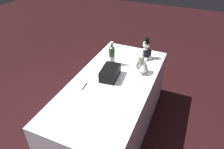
# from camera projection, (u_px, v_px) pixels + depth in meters

# --- Properties ---
(ground_plane) EXTENTS (12.00, 12.00, 0.00)m
(ground_plane) POSITION_uv_depth(u_px,v_px,m) (112.00, 128.00, 2.73)
(ground_plane) COLOR black
(reception_table) EXTENTS (1.83, 0.87, 0.77)m
(reception_table) POSITION_uv_depth(u_px,v_px,m) (112.00, 107.00, 2.51)
(reception_table) COLOR white
(reception_table) RESTS_ON ground_plane
(teddy_bear_groom) EXTENTS (0.15, 0.15, 0.29)m
(teddy_bear_groom) POSITION_uv_depth(u_px,v_px,m) (146.00, 51.00, 2.67)
(teddy_bear_groom) COLOR beige
(teddy_bear_groom) RESTS_ON reception_table
(teddy_bear_bride) EXTENTS (0.17, 0.21, 0.24)m
(teddy_bear_bride) POSITION_uv_depth(u_px,v_px,m) (141.00, 65.00, 2.39)
(teddy_bear_bride) COLOR white
(teddy_bear_bride) RESTS_ON reception_table
(champagne_bottle) EXTENTS (0.08, 0.08, 0.31)m
(champagne_bottle) POSITION_uv_depth(u_px,v_px,m) (112.00, 55.00, 2.53)
(champagne_bottle) COLOR #274123
(champagne_bottle) RESTS_ON reception_table
(signing_pen) EXTENTS (0.15, 0.02, 0.01)m
(signing_pen) POSITION_uv_depth(u_px,v_px,m) (84.00, 87.00, 2.22)
(signing_pen) COLOR black
(signing_pen) RESTS_ON reception_table
(gift_case_black) EXTENTS (0.31, 0.21, 0.12)m
(gift_case_black) POSITION_uv_depth(u_px,v_px,m) (110.00, 73.00, 2.34)
(gift_case_black) COLOR black
(gift_case_black) RESTS_ON reception_table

